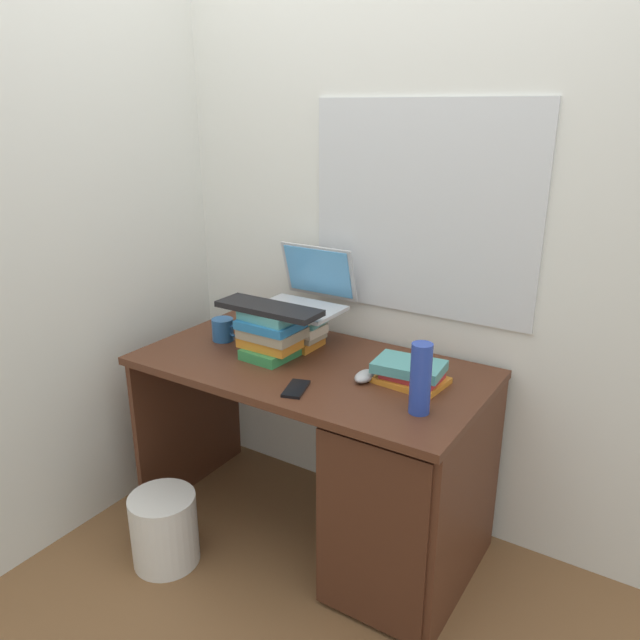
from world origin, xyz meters
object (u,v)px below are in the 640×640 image
object	(u,v)px
mug	(223,330)
wastebasket	(164,529)
laptop	(307,293)
computer_mouse	(365,376)
water_bottle	(421,379)
keyboard	(269,308)
book_stack_side	(410,373)
book_stack_keyboard_riser	(271,333)
desk	(383,472)
cell_phone	(296,389)
book_stack_tall	(299,329)

from	to	relation	value
mug	wastebasket	distance (m)	0.81
laptop	computer_mouse	bearing A→B (deg)	-29.83
water_bottle	wastebasket	distance (m)	1.18
mug	wastebasket	size ratio (longest dim) A/B	0.44
keyboard	book_stack_side	bearing A→B (deg)	7.18
book_stack_keyboard_riser	laptop	distance (m)	0.25
desk	water_bottle	distance (m)	0.50
book_stack_keyboard_riser	cell_phone	size ratio (longest dim) A/B	1.73
cell_phone	keyboard	bearing A→B (deg)	125.56
desk	wastebasket	distance (m)	0.87
book_stack_tall	water_bottle	xyz separation A→B (m)	(0.65, -0.28, 0.05)
desk	book_stack_side	size ratio (longest dim) A/B	5.12
book_stack_tall	book_stack_side	xyz separation A→B (m)	(0.53, -0.09, -0.03)
computer_mouse	book_stack_side	bearing A→B (deg)	26.40
mug	book_stack_tall	bearing A→B (deg)	22.06
keyboard	computer_mouse	world-z (taller)	keyboard
keyboard	book_stack_tall	bearing A→B (deg)	81.04
book_stack_side	wastebasket	distance (m)	1.12
book_stack_side	laptop	xyz separation A→B (m)	(-0.53, 0.15, 0.17)
book_stack_tall	keyboard	bearing A→B (deg)	-98.77
book_stack_side	water_bottle	bearing A→B (deg)	-58.07
cell_phone	wastebasket	size ratio (longest dim) A/B	0.47
keyboard	mug	size ratio (longest dim) A/B	3.32
laptop	keyboard	xyz separation A→B (m)	(-0.02, -0.23, -0.01)
laptop	computer_mouse	xyz separation A→B (m)	(0.39, -0.23, -0.19)
book_stack_side	laptop	bearing A→B (deg)	163.87
mug	water_bottle	xyz separation A→B (m)	(0.94, -0.16, 0.07)
book_stack_keyboard_riser	computer_mouse	size ratio (longest dim) A/B	2.27
laptop	water_bottle	size ratio (longest dim) A/B	1.43
wastebasket	book_stack_keyboard_riser	bearing A→B (deg)	64.21
laptop	wastebasket	bearing A→B (deg)	-109.25
laptop	wastebasket	xyz separation A→B (m)	(-0.23, -0.65, -0.81)
desk	laptop	xyz separation A→B (m)	(-0.48, 0.23, 0.55)
computer_mouse	desk	bearing A→B (deg)	-2.59
desk	book_stack_side	distance (m)	0.39
desk	water_bottle	size ratio (longest dim) A/B	5.67
cell_phone	mug	bearing A→B (deg)	138.70
desk	cell_phone	xyz separation A→B (m)	(-0.25, -0.19, 0.35)
book_stack_side	laptop	distance (m)	0.58
keyboard	laptop	bearing A→B (deg)	83.96
desk	keyboard	world-z (taller)	keyboard
book_stack_side	computer_mouse	size ratio (longest dim) A/B	2.49
book_stack_tall	wastebasket	distance (m)	0.93
laptop	book_stack_tall	bearing A→B (deg)	-88.65
desk	keyboard	xyz separation A→B (m)	(-0.50, 0.00, 0.54)
book_stack_tall	computer_mouse	distance (m)	0.43
laptop	water_bottle	bearing A→B (deg)	-27.67
book_stack_side	computer_mouse	bearing A→B (deg)	-153.60
book_stack_side	wastebasket	world-z (taller)	book_stack_side
book_stack_keyboard_riser	laptop	xyz separation A→B (m)	(0.02, 0.22, 0.11)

